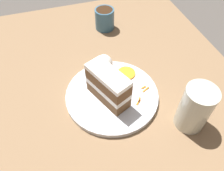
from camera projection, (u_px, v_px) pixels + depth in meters
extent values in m
plane|color=#4C4742|center=(103.00, 114.00, 0.63)|extent=(6.00, 6.00, 0.00)
cube|color=#846647|center=(103.00, 112.00, 0.62)|extent=(1.15, 0.91, 0.03)
cylinder|color=silver|center=(112.00, 95.00, 0.63)|extent=(0.27, 0.27, 0.02)
cube|color=brown|center=(108.00, 94.00, 0.61)|extent=(0.14, 0.10, 0.03)
cube|color=white|center=(108.00, 88.00, 0.59)|extent=(0.14, 0.10, 0.02)
cube|color=brown|center=(108.00, 81.00, 0.57)|extent=(0.14, 0.10, 0.03)
cube|color=white|center=(108.00, 75.00, 0.55)|extent=(0.14, 0.10, 0.01)
ellipsoid|color=white|center=(104.00, 64.00, 0.67)|extent=(0.06, 0.05, 0.06)
cylinder|color=orange|center=(126.00, 73.00, 0.68)|extent=(0.06, 0.06, 0.00)
cube|color=orange|center=(138.00, 102.00, 0.61)|extent=(0.02, 0.02, 0.00)
cube|color=orange|center=(146.00, 90.00, 0.64)|extent=(0.01, 0.02, 0.00)
cube|color=orange|center=(139.00, 100.00, 0.61)|extent=(0.02, 0.01, 0.00)
cube|color=orange|center=(144.00, 87.00, 0.64)|extent=(0.01, 0.02, 0.00)
cube|color=orange|center=(110.00, 77.00, 0.67)|extent=(0.01, 0.01, 0.00)
cylinder|color=beige|center=(195.00, 108.00, 0.53)|extent=(0.08, 0.08, 0.13)
cylinder|color=silver|center=(190.00, 117.00, 0.57)|extent=(0.07, 0.07, 0.05)
cylinder|color=#386684|center=(105.00, 19.00, 0.83)|extent=(0.07, 0.07, 0.08)
cylinder|color=#382314|center=(104.00, 11.00, 0.80)|extent=(0.06, 0.06, 0.01)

